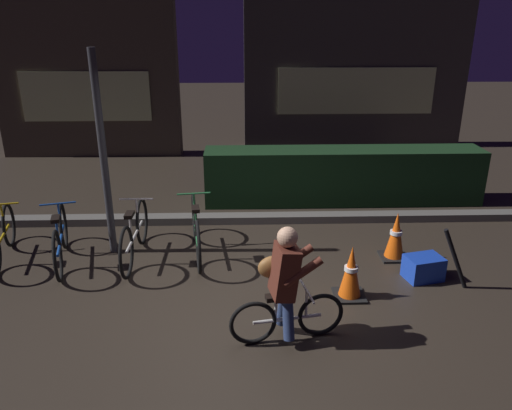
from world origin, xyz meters
TOP-DOWN VIEW (x-y plane):
  - ground_plane at (0.00, 0.00)m, footprint 40.00×40.00m
  - sidewalk_curb at (0.00, 2.20)m, footprint 12.00×0.24m
  - hedge_row at (1.80, 3.10)m, footprint 4.80×0.70m
  - storefront_left at (-3.45, 6.50)m, footprint 4.10×0.54m
  - storefront_right at (2.82, 7.20)m, footprint 5.40×0.54m
  - street_post at (-1.78, 1.20)m, footprint 0.10×0.10m
  - parked_bike_leftmost at (-3.19, 0.99)m, footprint 0.47×1.53m
  - parked_bike_left_mid at (-2.37, 0.89)m, footprint 0.52×1.59m
  - parked_bike_center_left at (-1.42, 0.97)m, footprint 0.46×1.67m
  - parked_bike_center_right at (-0.60, 1.09)m, footprint 0.46×1.72m
  - traffic_cone_near at (1.28, -0.10)m, footprint 0.36×0.36m
  - traffic_cone_far at (2.09, 0.88)m, footprint 0.36×0.36m
  - blue_crate at (2.28, 0.30)m, footprint 0.50×0.41m
  - cyclist at (0.44, -0.87)m, footprint 1.18×0.50m
  - closed_umbrella at (2.55, 0.05)m, footprint 0.40×0.08m

SIDE VIEW (x-z plane):
  - ground_plane at x=0.00m, z-range 0.00..0.00m
  - sidewalk_curb at x=0.00m, z-range 0.00..0.12m
  - blue_crate at x=2.28m, z-range 0.00..0.30m
  - traffic_cone_near at x=1.28m, z-range -0.01..0.64m
  - traffic_cone_far at x=2.09m, z-range -0.01..0.65m
  - parked_bike_leftmost at x=-3.19m, z-range -0.03..0.69m
  - parked_bike_left_mid at x=-2.37m, z-range -0.03..0.72m
  - parked_bike_center_left at x=-1.42m, z-range -0.04..0.73m
  - parked_bike_center_right at x=-0.60m, z-range -0.04..0.76m
  - closed_umbrella at x=2.55m, z-range 0.00..0.80m
  - hedge_row at x=1.80m, z-range 0.00..0.95m
  - cyclist at x=0.44m, z-range 0.01..1.25m
  - street_post at x=-1.78m, z-range 0.00..2.74m
  - storefront_left at x=-3.45m, z-range -0.01..4.35m
  - storefront_right at x=2.82m, z-range -0.01..5.02m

